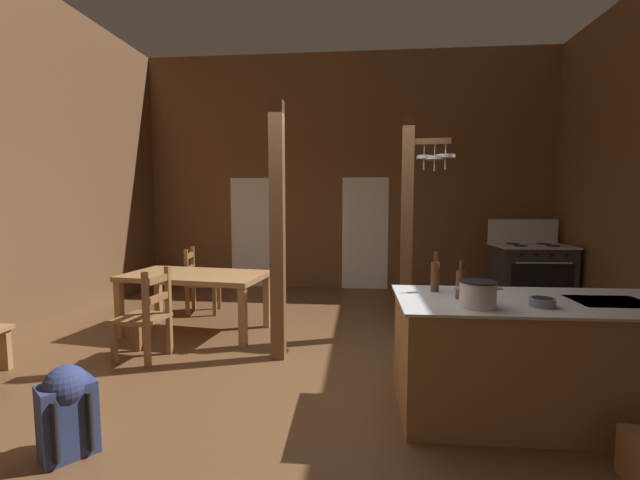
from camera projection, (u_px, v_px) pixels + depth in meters
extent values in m
cube|color=brown|center=(328.00, 382.00, 3.94)|extent=(8.15, 8.76, 0.10)
cube|color=brown|center=(346.00, 173.00, 7.74)|extent=(8.15, 0.14, 4.27)
cube|color=white|center=(257.00, 233.00, 7.93)|extent=(1.00, 0.01, 2.05)
cube|color=white|center=(365.00, 234.00, 7.74)|extent=(0.84, 0.01, 2.05)
cube|color=#9E7044|center=(540.00, 360.00, 3.18)|extent=(2.11, 0.93, 0.88)
cube|color=silver|center=(543.00, 301.00, 3.14)|extent=(2.18, 1.00, 0.02)
cube|color=black|center=(610.00, 301.00, 3.10)|extent=(0.53, 0.41, 0.00)
cube|color=black|center=(516.00, 385.00, 3.65)|extent=(2.00, 0.07, 0.10)
cube|color=#2E2E2E|center=(531.00, 275.00, 6.74)|extent=(1.14, 0.82, 0.90)
cube|color=black|center=(542.00, 281.00, 6.36)|extent=(0.93, 0.06, 0.52)
cylinder|color=silver|center=(544.00, 263.00, 6.31)|extent=(0.82, 0.07, 0.02)
cube|color=silver|center=(532.00, 246.00, 6.69)|extent=(1.19, 0.87, 0.03)
cube|color=silver|center=(523.00, 231.00, 7.03)|extent=(1.14, 0.11, 0.40)
cylinder|color=black|center=(553.00, 246.00, 6.53)|extent=(0.21, 0.21, 0.01)
cylinder|color=black|center=(520.00, 246.00, 6.55)|extent=(0.21, 0.21, 0.01)
cylinder|color=black|center=(543.00, 244.00, 6.83)|extent=(0.21, 0.21, 0.01)
cylinder|color=black|center=(512.00, 244.00, 6.85)|extent=(0.21, 0.21, 0.01)
cylinder|color=black|center=(567.00, 255.00, 6.29)|extent=(0.05, 0.03, 0.04)
cylinder|color=black|center=(552.00, 255.00, 6.30)|extent=(0.05, 0.03, 0.04)
cylinder|color=black|center=(537.00, 255.00, 6.31)|extent=(0.05, 0.03, 0.04)
cylinder|color=black|center=(522.00, 255.00, 6.32)|extent=(0.05, 0.03, 0.04)
cube|color=brown|center=(407.00, 228.00, 5.02)|extent=(0.16, 0.16, 2.62)
cube|color=brown|center=(427.00, 141.00, 4.88)|extent=(0.55, 0.14, 0.06)
cylinder|color=silver|center=(424.00, 148.00, 4.89)|extent=(0.01, 0.01, 0.16)
cylinder|color=silver|center=(424.00, 157.00, 4.90)|extent=(0.20, 0.20, 0.04)
cylinder|color=silver|center=(424.00, 164.00, 4.91)|extent=(0.02, 0.02, 0.14)
cylinder|color=silver|center=(435.00, 149.00, 4.87)|extent=(0.01, 0.01, 0.17)
cylinder|color=silver|center=(435.00, 158.00, 4.88)|extent=(0.25, 0.25, 0.04)
cylinder|color=silver|center=(434.00, 165.00, 4.88)|extent=(0.02, 0.02, 0.14)
cylinder|color=silver|center=(446.00, 148.00, 4.84)|extent=(0.01, 0.01, 0.16)
cylinder|color=silver|center=(445.00, 156.00, 4.85)|extent=(0.24, 0.24, 0.04)
cylinder|color=silver|center=(445.00, 163.00, 4.86)|extent=(0.02, 0.02, 0.14)
cube|color=brown|center=(277.00, 233.00, 4.28)|extent=(0.14, 0.14, 2.62)
cube|color=brown|center=(632.00, 463.00, 2.43)|extent=(0.06, 0.28, 0.26)
cube|color=#9E7044|center=(195.00, 276.00, 5.20)|extent=(1.80, 1.11, 0.06)
cube|color=#9E7044|center=(158.00, 295.00, 5.79)|extent=(0.09, 0.09, 0.68)
cube|color=#9E7044|center=(267.00, 301.00, 5.44)|extent=(0.09, 0.09, 0.68)
cube|color=#9E7044|center=(119.00, 309.00, 5.03)|extent=(0.09, 0.09, 0.68)
cube|color=#9E7044|center=(243.00, 318.00, 4.68)|extent=(0.09, 0.09, 0.68)
cube|color=brown|center=(203.00, 283.00, 6.14)|extent=(0.51, 0.51, 0.04)
cube|color=brown|center=(219.00, 295.00, 6.36)|extent=(0.06, 0.06, 0.41)
cube|color=brown|center=(215.00, 301.00, 5.98)|extent=(0.06, 0.06, 0.41)
cube|color=brown|center=(193.00, 278.00, 6.31)|extent=(0.06, 0.06, 0.95)
cube|color=brown|center=(187.00, 283.00, 5.93)|extent=(0.06, 0.06, 0.95)
cube|color=brown|center=(189.00, 256.00, 6.08)|extent=(0.10, 0.38, 0.07)
cube|color=brown|center=(190.00, 269.00, 6.10)|extent=(0.10, 0.38, 0.07)
cube|color=brown|center=(142.00, 318.00, 4.34)|extent=(0.49, 0.49, 0.04)
cube|color=brown|center=(114.00, 344.00, 4.22)|extent=(0.06, 0.06, 0.41)
cube|color=brown|center=(138.00, 332.00, 4.59)|extent=(0.06, 0.06, 0.41)
cube|color=brown|center=(146.00, 320.00, 4.11)|extent=(0.06, 0.06, 0.95)
cube|color=brown|center=(169.00, 310.00, 4.48)|extent=(0.06, 0.06, 0.95)
cube|color=brown|center=(157.00, 280.00, 4.26)|extent=(0.09, 0.38, 0.07)
cube|color=brown|center=(157.00, 298.00, 4.27)|extent=(0.09, 0.38, 0.07)
cube|color=navy|center=(68.00, 419.00, 2.70)|extent=(0.37, 0.39, 0.48)
cube|color=navy|center=(63.00, 423.00, 2.80)|extent=(0.19, 0.21, 0.17)
cylinder|color=black|center=(56.00, 433.00, 2.55)|extent=(0.06, 0.06, 0.38)
cylinder|color=black|center=(90.00, 421.00, 2.68)|extent=(0.06, 0.06, 0.38)
sphere|color=navy|center=(66.00, 387.00, 2.68)|extent=(0.38, 0.38, 0.27)
cylinder|color=silver|center=(478.00, 295.00, 2.93)|extent=(0.25, 0.25, 0.17)
cylinder|color=black|center=(478.00, 282.00, 2.92)|extent=(0.26, 0.26, 0.01)
cylinder|color=silver|center=(458.00, 288.00, 2.94)|extent=(0.05, 0.02, 0.02)
cylinder|color=silver|center=(499.00, 289.00, 2.91)|extent=(0.05, 0.02, 0.02)
cylinder|color=slate|center=(542.00, 302.00, 2.95)|extent=(0.17, 0.17, 0.06)
cylinder|color=black|center=(542.00, 298.00, 2.94)|extent=(0.14, 0.14, 0.00)
cylinder|color=#56331E|center=(435.00, 277.00, 3.43)|extent=(0.07, 0.07, 0.24)
cylinder|color=#56331E|center=(436.00, 257.00, 3.41)|extent=(0.03, 0.03, 0.08)
cylinder|color=#56331E|center=(461.00, 285.00, 3.17)|extent=(0.07, 0.07, 0.22)
cylinder|color=#56331E|center=(461.00, 266.00, 3.15)|extent=(0.03, 0.03, 0.08)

